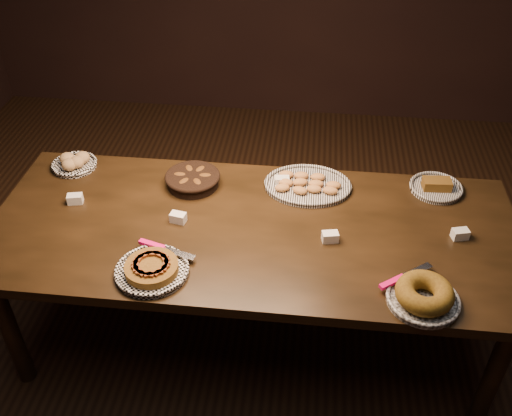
# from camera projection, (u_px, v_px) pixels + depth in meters

# --- Properties ---
(ground) EXTENTS (5.00, 5.00, 0.00)m
(ground) POSITION_uv_depth(u_px,v_px,m) (253.00, 335.00, 3.03)
(ground) COLOR black
(ground) RESTS_ON ground
(buffet_table) EXTENTS (2.40, 1.00, 0.75)m
(buffet_table) POSITION_uv_depth(u_px,v_px,m) (252.00, 239.00, 2.62)
(buffet_table) COLOR black
(buffet_table) RESTS_ON ground
(apple_tart_plate) EXTENTS (0.32, 0.32, 0.06)m
(apple_tart_plate) POSITION_uv_depth(u_px,v_px,m) (152.00, 269.00, 2.33)
(apple_tart_plate) COLOR white
(apple_tart_plate) RESTS_ON buffet_table
(madeleine_platter) EXTENTS (0.42, 0.34, 0.05)m
(madeleine_platter) POSITION_uv_depth(u_px,v_px,m) (307.00, 185.00, 2.80)
(madeleine_platter) COLOR black
(madeleine_platter) RESTS_ON buffet_table
(bundt_cake_plate) EXTENTS (0.31, 0.35, 0.09)m
(bundt_cake_plate) POSITION_uv_depth(u_px,v_px,m) (424.00, 295.00, 2.19)
(bundt_cake_plate) COLOR black
(bundt_cake_plate) RESTS_ON buffet_table
(croissant_basket) EXTENTS (0.32, 0.32, 0.07)m
(croissant_basket) POSITION_uv_depth(u_px,v_px,m) (193.00, 179.00, 2.80)
(croissant_basket) COLOR black
(croissant_basket) RESTS_ON buffet_table
(bread_roll_plate) EXTENTS (0.23, 0.23, 0.07)m
(bread_roll_plate) POSITION_uv_depth(u_px,v_px,m) (74.00, 163.00, 2.93)
(bread_roll_plate) COLOR white
(bread_roll_plate) RESTS_ON buffet_table
(loaf_plate) EXTENTS (0.26, 0.26, 0.06)m
(loaf_plate) POSITION_uv_depth(u_px,v_px,m) (436.00, 187.00, 2.78)
(loaf_plate) COLOR black
(loaf_plate) RESTS_ON buffet_table
(tent_cards) EXTENTS (1.85, 0.45, 0.04)m
(tent_cards) POSITION_uv_depth(u_px,v_px,m) (262.00, 213.00, 2.62)
(tent_cards) COLOR white
(tent_cards) RESTS_ON buffet_table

